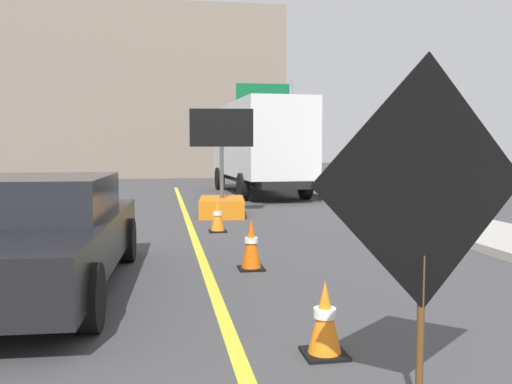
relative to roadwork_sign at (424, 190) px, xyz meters
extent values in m
cube|color=yellow|center=(-1.04, 2.68, -1.47)|extent=(0.14, 36.00, 0.01)
cylinder|color=#593819|center=(0.00, 0.00, -0.95)|extent=(0.05, 0.05, 1.05)
cube|color=orange|center=(0.00, 0.00, 0.05)|extent=(1.53, 0.35, 1.56)
cube|color=black|center=(0.00, -0.01, 0.05)|extent=(1.60, 0.34, 1.63)
cube|color=black|center=(-0.01, 0.02, 0.05)|extent=(0.28, 0.06, 0.52)
cube|color=orange|center=(-0.14, 10.65, -1.25)|extent=(1.30, 1.91, 0.45)
cylinder|color=#4C4C4C|center=(-0.14, 10.65, -0.37)|extent=(0.10, 0.10, 1.30)
cube|color=black|center=(-0.14, 10.65, 0.75)|extent=(1.60, 0.26, 0.95)
sphere|color=yellow|center=(0.41, 10.64, 0.75)|extent=(0.09, 0.09, 0.09)
sphere|color=yellow|center=(0.12, 10.67, 0.75)|extent=(0.09, 0.09, 0.09)
sphere|color=yellow|center=(-0.18, 10.70, 0.75)|extent=(0.09, 0.09, 0.09)
sphere|color=yellow|center=(-0.48, 10.74, 0.75)|extent=(0.09, 0.09, 0.09)
sphere|color=yellow|center=(-0.65, 10.76, 0.93)|extent=(0.09, 0.09, 0.09)
sphere|color=yellow|center=(-0.65, 10.76, 0.57)|extent=(0.09, 0.09, 0.09)
cube|color=black|center=(1.91, 16.79, -0.90)|extent=(1.95, 7.64, 0.25)
cube|color=silver|center=(1.76, 19.51, 0.18)|extent=(2.33, 2.23, 1.90)
cube|color=silver|center=(1.97, 15.63, 0.54)|extent=(2.49, 5.26, 2.62)
cylinder|color=black|center=(0.71, 19.30, -1.02)|extent=(0.33, 0.91, 0.90)
cylinder|color=black|center=(2.83, 19.41, -1.02)|extent=(0.33, 0.91, 0.90)
cylinder|color=black|center=(0.96, 14.46, -1.02)|extent=(0.33, 0.91, 0.90)
cylinder|color=black|center=(3.09, 14.57, -1.02)|extent=(0.33, 0.91, 0.90)
cube|color=black|center=(-3.18, 3.68, -0.89)|extent=(2.17, 5.02, 0.60)
cube|color=black|center=(-3.17, 3.93, -0.34)|extent=(1.81, 2.30, 0.50)
cylinder|color=black|center=(-2.33, 2.01, -1.14)|extent=(0.25, 0.67, 0.66)
cylinder|color=black|center=(-2.17, 5.26, -1.14)|extent=(0.25, 0.67, 0.66)
cylinder|color=gray|center=(4.65, 23.34, 1.03)|extent=(0.18, 0.18, 5.00)
cube|color=#0F6033|center=(3.25, 23.34, 2.68)|extent=(2.60, 0.07, 1.30)
cube|color=white|center=(3.25, 23.38, 2.68)|extent=(1.82, 0.02, 0.18)
cube|color=gray|center=(-3.03, 31.51, 3.38)|extent=(16.90, 7.61, 9.71)
cube|color=black|center=(-0.32, 1.07, -1.46)|extent=(0.36, 0.36, 0.03)
cone|color=orange|center=(-0.32, 1.07, -1.14)|extent=(0.28, 0.28, 0.61)
cylinder|color=white|center=(-0.32, 1.07, -1.11)|extent=(0.19, 0.19, 0.08)
cube|color=black|center=(-0.40, 4.40, -1.46)|extent=(0.36, 0.36, 0.03)
cone|color=#EA5B0C|center=(-0.40, 4.40, -1.08)|extent=(0.28, 0.28, 0.71)
cylinder|color=white|center=(-0.40, 4.40, -1.05)|extent=(0.19, 0.19, 0.08)
cube|color=black|center=(-0.52, 7.98, -1.46)|extent=(0.36, 0.36, 0.03)
cone|color=orange|center=(-0.52, 7.98, -1.12)|extent=(0.28, 0.28, 0.64)
cylinder|color=white|center=(-0.52, 7.98, -1.09)|extent=(0.19, 0.19, 0.08)
camera|label=1|loc=(-1.65, -3.27, 0.27)|focal=38.81mm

